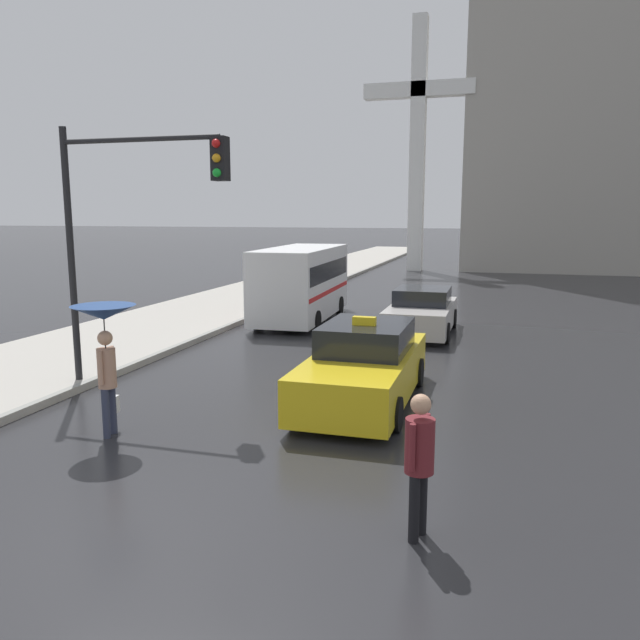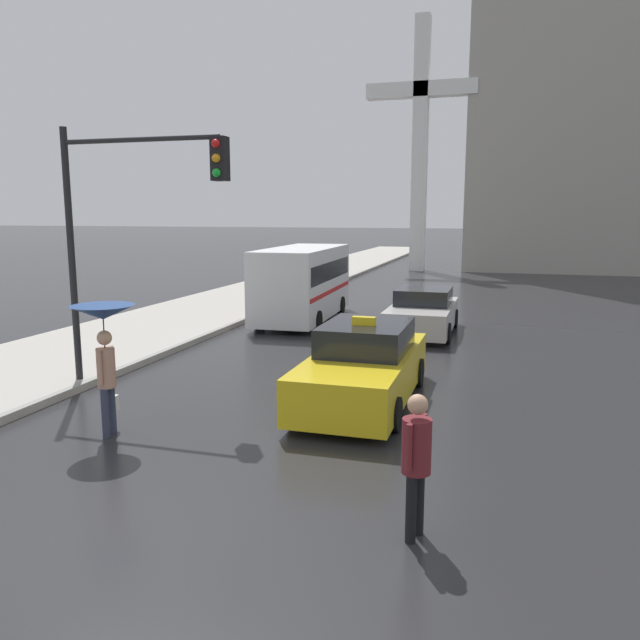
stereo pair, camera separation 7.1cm
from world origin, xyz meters
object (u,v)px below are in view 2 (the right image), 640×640
at_px(pedestrian_man, 416,454).
at_px(sedan_red, 423,313).
at_px(pedestrian_with_umbrella, 104,332).
at_px(taxi, 364,367).
at_px(traffic_light, 131,208).
at_px(monument_cross, 421,129).
at_px(ambulance_van, 303,280).

bearing_deg(pedestrian_man, sedan_red, -157.35).
bearing_deg(pedestrian_with_umbrella, taxi, -56.05).
distance_m(pedestrian_with_umbrella, pedestrian_man, 5.66).
height_order(traffic_light, monument_cross, monument_cross).
height_order(taxi, sedan_red, taxi).
xyz_separation_m(sedan_red, ambulance_van, (-4.24, 1.25, 0.73)).
distance_m(ambulance_van, pedestrian_man, 14.65).
xyz_separation_m(pedestrian_with_umbrella, pedestrian_man, (5.29, -1.88, -0.74)).
bearing_deg(ambulance_van, traffic_light, 84.68).
bearing_deg(pedestrian_with_umbrella, traffic_light, 15.87).
distance_m(pedestrian_with_umbrella, monument_cross, 32.44).
bearing_deg(ambulance_van, sedan_red, 161.39).
relative_size(taxi, traffic_light, 0.88).
distance_m(taxi, traffic_light, 5.50).
bearing_deg(pedestrian_with_umbrella, sedan_red, -25.98).
xyz_separation_m(ambulance_van, pedestrian_with_umbrella, (0.44, -11.59, 0.36)).
xyz_separation_m(sedan_red, pedestrian_with_umbrella, (-3.80, -10.34, 1.10)).
distance_m(pedestrian_with_umbrella, traffic_light, 3.24).
relative_size(ambulance_van, pedestrian_man, 3.44).
bearing_deg(pedestrian_man, traffic_light, -108.67).
relative_size(ambulance_van, pedestrian_with_umbrella, 2.66).
bearing_deg(traffic_light, sedan_red, 59.19).
xyz_separation_m(taxi, sedan_red, (0.19, 7.34, -0.06)).
height_order(taxi, pedestrian_with_umbrella, pedestrian_with_umbrella).
height_order(taxi, monument_cross, monument_cross).
height_order(sedan_red, pedestrian_with_umbrella, pedestrian_with_umbrella).
bearing_deg(pedestrian_with_umbrella, pedestrian_man, -115.38).
bearing_deg(traffic_light, taxi, 7.73).
relative_size(sedan_red, ambulance_van, 0.72).
height_order(ambulance_van, traffic_light, traffic_light).
distance_m(sedan_red, monument_cross, 23.02).
bearing_deg(traffic_light, pedestrian_with_umbrella, -68.31).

